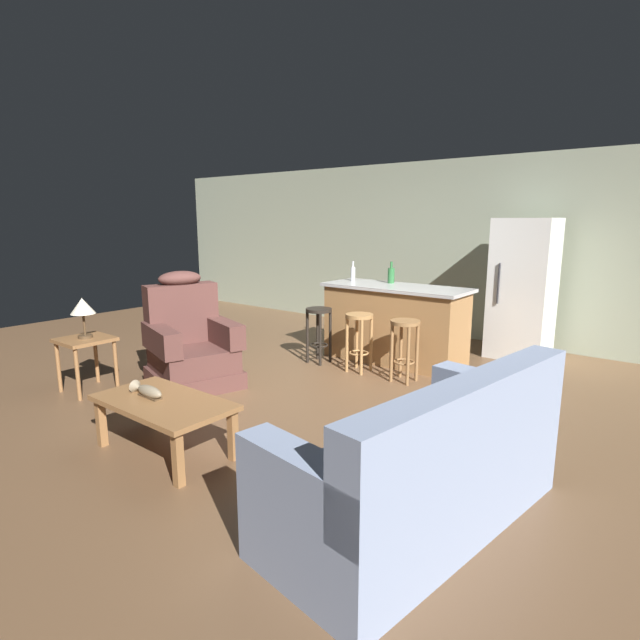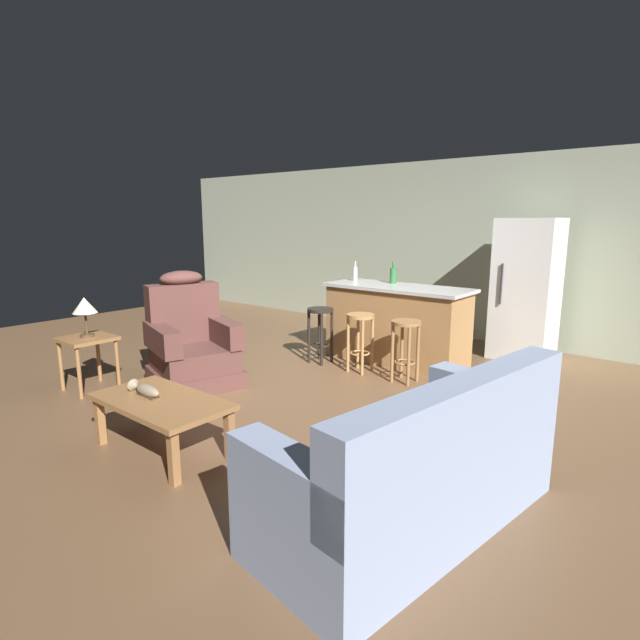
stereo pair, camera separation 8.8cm
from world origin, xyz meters
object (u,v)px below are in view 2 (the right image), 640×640
Objects in this scene: fish_figurine at (145,390)px; bottle_tall_green at (393,275)px; kitchen_island at (396,324)px; bar_stool_left at (320,325)px; bar_stool_middle at (360,332)px; refrigerator at (526,289)px; coffee_table at (161,406)px; end_table at (88,346)px; recliner_near_lamp at (191,345)px; table_lamp at (85,307)px; bar_stool_right at (406,340)px; bottle_short_amber at (355,273)px; couch at (418,471)px.

fish_figurine is 3.52m from bottle_tall_green.
kitchen_island is 0.94m from bar_stool_left.
refrigerator is at bearing 55.65° from bar_stool_middle.
refrigerator is (1.24, 4.46, 0.52)m from coffee_table.
end_table is at bearing -123.20° from kitchen_island.
coffee_table is 4.05× the size of bottle_tall_green.
table_lamp is at bearing -111.32° from recliner_near_lamp.
bar_stool_middle is at bearing -99.18° from kitchen_island.
bar_stool_left is (-0.44, 2.66, 0.01)m from fish_figurine.
bar_stool_middle is 2.25m from refrigerator.
end_table is at bearing -126.60° from refrigerator.
coffee_table is 3.26m from kitchen_island.
kitchen_island is at bearing 56.76° from table_lamp.
bar_stool_left is 1.00× the size of bar_stool_right.
bottle_short_amber is (-1.19, 0.72, 0.58)m from bar_stool_right.
bar_stool_middle is at bearing 0.00° from bar_stool_left.
coffee_table is 1.92m from table_lamp.
bottle_tall_green reaches higher than recliner_near_lamp.
end_table is 2.59m from bar_stool_left.
kitchen_island is 0.63m from bottle_tall_green.
bar_stool_middle is 2.66× the size of bottle_short_amber.
refrigerator is at bearing 44.79° from bar_stool_left.
recliner_near_lamp is 1.76× the size of bar_stool_right.
bottle_short_amber is at bearing 148.73° from bar_stool_right.
coffee_table is at bearing -88.64° from bottle_tall_green.
kitchen_island is (1.91, 2.92, 0.02)m from end_table.
bar_stool_right is 1.20m from bottle_tall_green.
bar_stool_right is at bearing -31.27° from bottle_short_amber.
bottle_tall_green is at bearing 82.24° from recliner_near_lamp.
refrigerator reaches higher than kitchen_island.
coffee_table is at bearing -105.54° from refrigerator.
kitchen_island is at bearing -48.58° from couch.
recliner_near_lamp is 0.68× the size of refrigerator.
bar_stool_right is at bearing -50.69° from bottle_tall_green.
bar_stool_middle is at bearing 69.65° from recliner_near_lamp.
table_lamp reaches higher than bar_stool_middle.
bar_stool_middle is at bearing 90.24° from coffee_table.
bar_stool_right is (1.76, 1.49, 0.05)m from recliner_near_lamp.
kitchen_island is 6.62× the size of bottle_tall_green.
refrigerator is (3.06, 4.11, 0.01)m from table_lamp.
table_lamp is (-0.65, -0.80, 0.45)m from recliner_near_lamp.
refrigerator is (-0.72, 4.07, 0.54)m from couch.
bar_stool_left is 0.92m from bottle_short_amber.
bottle_tall_green is at bearing 94.98° from bar_stool_middle.
couch is (1.96, 0.38, -0.02)m from coffee_table.
coffee_table is at bearing -77.06° from bar_stool_left.
table_lamp reaches higher than bar_stool_right.
refrigerator is (0.66, 1.83, 0.41)m from bar_stool_right.
fish_figurine is at bearing -12.62° from table_lamp.
fish_figurine is 0.19× the size of refrigerator.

